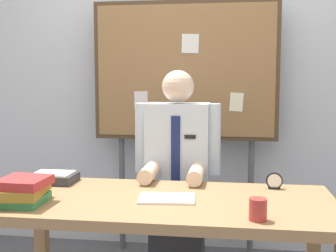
% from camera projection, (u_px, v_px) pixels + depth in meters
% --- Properties ---
extents(back_wall, '(6.40, 0.08, 2.70)m').
position_uv_depth(back_wall, '(188.00, 75.00, 3.45)').
color(back_wall, silver).
rests_on(back_wall, ground_plane).
extents(desk, '(1.74, 0.79, 0.72)m').
position_uv_depth(desk, '(163.00, 214.00, 2.27)').
color(desk, '#9E754C').
rests_on(desk, ground_plane).
extents(person, '(0.55, 0.56, 1.38)m').
position_uv_depth(person, '(177.00, 185.00, 2.88)').
color(person, '#2D2D33').
rests_on(person, ground_plane).
extents(bulletin_board, '(1.35, 0.09, 1.89)m').
position_uv_depth(bulletin_board, '(185.00, 74.00, 3.25)').
color(bulletin_board, '#4C3823').
rests_on(bulletin_board, ground_plane).
extents(book_stack, '(0.25, 0.30, 0.13)m').
position_uv_depth(book_stack, '(23.00, 191.00, 2.16)').
color(book_stack, '#337F47').
rests_on(book_stack, desk).
extents(open_notebook, '(0.30, 0.22, 0.01)m').
position_uv_depth(open_notebook, '(167.00, 199.00, 2.23)').
color(open_notebook, white).
rests_on(open_notebook, desk).
extents(desk_clock, '(0.09, 0.04, 0.09)m').
position_uv_depth(desk_clock, '(274.00, 181.00, 2.45)').
color(desk_clock, black).
rests_on(desk_clock, desk).
extents(coffee_mug, '(0.08, 0.08, 0.10)m').
position_uv_depth(coffee_mug, '(258.00, 209.00, 1.91)').
color(coffee_mug, '#B23833').
rests_on(coffee_mug, desk).
extents(paper_tray, '(0.26, 0.20, 0.06)m').
position_uv_depth(paper_tray, '(53.00, 178.00, 2.60)').
color(paper_tray, '#333338').
rests_on(paper_tray, desk).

